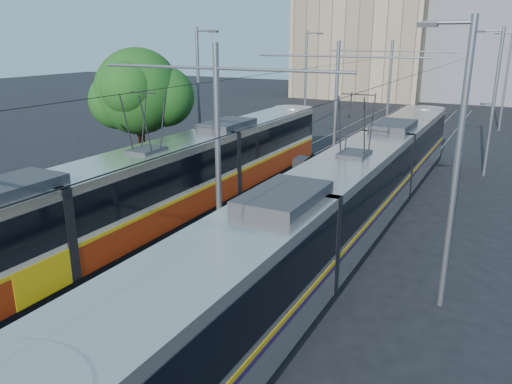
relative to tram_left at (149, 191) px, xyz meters
The scene contains 12 objects.
platform 9.24m from the tram_left, 66.72° to the left, with size 4.00×50.00×0.30m, color gray.
tactile_strip_left 8.75m from the tram_left, 75.59° to the left, with size 0.70×50.00×0.01m, color gray.
tactile_strip_right 9.87m from the tram_left, 58.89° to the left, with size 0.70×50.00×0.01m, color gray.
rails 9.27m from the tram_left, 66.72° to the left, with size 8.71×70.00×0.03m.
tram_left is the anchor object (origin of this frame).
tram_right 7.83m from the tram_left, 23.17° to the left, with size 2.43×31.12×5.50m.
catenary 7.17m from the tram_left, 56.90° to the left, with size 9.20×70.00×7.00m.
street_lamps 13.12m from the tram_left, 73.77° to the left, with size 15.18×38.22×8.00m.
shelter 6.80m from the tram_left, 52.25° to the left, with size 0.66×0.99×2.08m.
tree 7.92m from the tram_left, 129.58° to the left, with size 4.82×4.45×7.00m.
building_left 52.01m from the tram_left, 97.10° to the left, with size 16.32×12.24×13.39m.
building_centre 56.51m from the tram_left, 80.16° to the left, with size 18.36×14.28×15.33m.
Camera 1 is at (8.76, -5.90, 7.44)m, focal length 35.00 mm.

